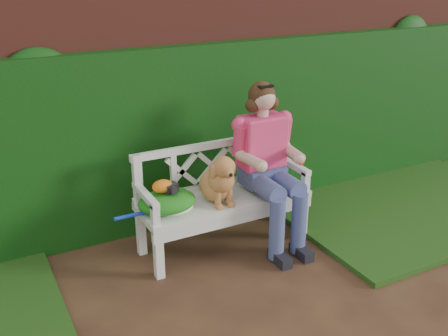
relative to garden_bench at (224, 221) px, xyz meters
name	(u,v)px	position (x,y,z in m)	size (l,w,h in m)	color
ground	(247,325)	(-0.37, -1.05, -0.24)	(60.00, 60.00, 0.00)	#371F16
brick_wall	(146,110)	(-0.37, 0.85, 0.86)	(10.00, 0.30, 2.20)	brown
ivy_hedge	(156,142)	(-0.37, 0.63, 0.61)	(10.00, 0.18, 1.70)	#13440E
grass_right	(403,203)	(2.03, -0.15, -0.21)	(2.60, 2.00, 0.05)	#163B0C
garden_bench	(224,221)	(0.00, 0.00, 0.00)	(1.58, 0.60, 0.48)	white
seated_woman	(264,164)	(0.39, -0.02, 0.48)	(0.61, 0.81, 1.44)	#D84F68
dog	(218,177)	(-0.09, -0.06, 0.47)	(0.30, 0.41, 0.45)	#964E20
tennis_racket	(168,207)	(-0.52, 0.00, 0.26)	(0.71, 0.30, 0.03)	white
green_bag	(167,201)	(-0.53, -0.01, 0.32)	(0.49, 0.38, 0.17)	#308440
camera_item	(171,188)	(-0.50, -0.03, 0.44)	(0.11, 0.08, 0.07)	black
baseball_glove	(162,186)	(-0.56, -0.01, 0.46)	(0.17, 0.13, 0.11)	orange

